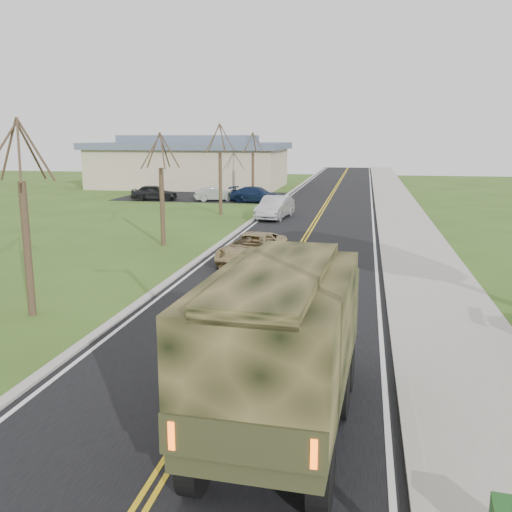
# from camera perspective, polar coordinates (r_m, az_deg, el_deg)

# --- Properties ---
(road) EXTENTS (8.00, 120.00, 0.01)m
(road) POSITION_cam_1_polar(r_m,az_deg,el_deg) (46.01, 6.84, 4.90)
(road) COLOR black
(road) RESTS_ON ground
(curb_right) EXTENTS (0.30, 120.00, 0.12)m
(curb_right) POSITION_cam_1_polar(r_m,az_deg,el_deg) (45.90, 12.04, 4.78)
(curb_right) COLOR #9E998E
(curb_right) RESTS_ON ground
(sidewalk_right) EXTENTS (3.20, 120.00, 0.10)m
(sidewalk_right) POSITION_cam_1_polar(r_m,az_deg,el_deg) (45.98, 14.22, 4.68)
(sidewalk_right) COLOR #9E998E
(sidewalk_right) RESTS_ON ground
(curb_left) EXTENTS (0.30, 120.00, 0.10)m
(curb_left) POSITION_cam_1_polar(r_m,az_deg,el_deg) (46.47, 1.72, 5.11)
(curb_left) COLOR #9E998E
(curb_left) RESTS_ON ground
(bare_tree_a) EXTENTS (1.93, 2.26, 6.08)m
(bare_tree_a) POSITION_cam_1_polar(r_m,az_deg,el_deg) (18.81, -22.02, 2.16)
(bare_tree_a) COLOR #38281C
(bare_tree_a) RESTS_ON ground
(bare_tree_b) EXTENTS (1.83, 2.14, 5.73)m
(bare_tree_b) POSITION_cam_1_polar(r_m,az_deg,el_deg) (29.53, -9.39, 5.80)
(bare_tree_b) COLOR #38281C
(bare_tree_b) RESTS_ON ground
(bare_tree_c) EXTENTS (2.04, 2.39, 6.42)m
(bare_tree_c) POSITION_cam_1_polar(r_m,az_deg,el_deg) (40.94, -3.60, 8.01)
(bare_tree_c) COLOR #38281C
(bare_tree_c) RESTS_ON ground
(bare_tree_d) EXTENTS (1.88, 2.20, 5.91)m
(bare_tree_d) POSITION_cam_1_polar(r_m,az_deg,el_deg) (52.64, -0.32, 8.64)
(bare_tree_d) COLOR #38281C
(bare_tree_d) RESTS_ON ground
(commercial_building) EXTENTS (25.50, 21.50, 5.65)m
(commercial_building) POSITION_cam_1_polar(r_m,az_deg,el_deg) (64.51, -6.53, 9.28)
(commercial_building) COLOR tan
(commercial_building) RESTS_ON ground
(military_truck) EXTENTS (2.62, 6.77, 3.32)m
(military_truck) POSITION_cam_1_polar(r_m,az_deg,el_deg) (10.66, 2.88, -7.94)
(military_truck) COLOR black
(military_truck) RESTS_ON ground
(suv_champagne) EXTENTS (2.83, 5.01, 1.32)m
(suv_champagne) POSITION_cam_1_polar(r_m,az_deg,el_deg) (25.16, -0.36, 0.75)
(suv_champagne) COLOR tan
(suv_champagne) RESTS_ON ground
(sedan_silver) EXTENTS (2.19, 4.81, 1.53)m
(sedan_silver) POSITION_cam_1_polar(r_m,az_deg,el_deg) (39.01, 1.90, 4.87)
(sedan_silver) COLOR silver
(sedan_silver) RESTS_ON ground
(lot_car_dark) EXTENTS (4.18, 2.11, 1.36)m
(lot_car_dark) POSITION_cam_1_polar(r_m,az_deg,el_deg) (51.15, -10.12, 6.26)
(lot_car_dark) COLOR black
(lot_car_dark) RESTS_ON ground
(lot_car_silver) EXTENTS (3.82, 2.58, 1.19)m
(lot_car_silver) POSITION_cam_1_polar(r_m,az_deg,el_deg) (49.97, -4.10, 6.19)
(lot_car_silver) COLOR #9F9FA3
(lot_car_silver) RESTS_ON ground
(lot_car_navy) EXTENTS (4.87, 2.67, 1.34)m
(lot_car_navy) POSITION_cam_1_polar(r_m,az_deg,el_deg) (48.66, 0.08, 6.15)
(lot_car_navy) COLOR #101E3D
(lot_car_navy) RESTS_ON ground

